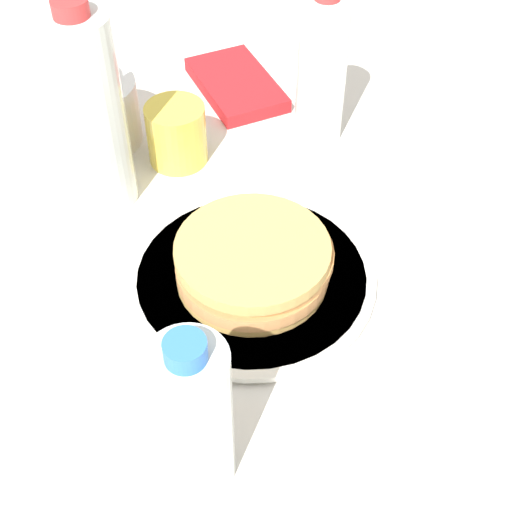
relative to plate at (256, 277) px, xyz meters
name	(u,v)px	position (x,y,z in m)	size (l,w,h in m)	color
ground_plane	(248,263)	(-0.03, 0.00, -0.01)	(4.00, 4.00, 0.00)	silver
plate	(256,277)	(0.00, 0.00, 0.00)	(0.27, 0.27, 0.01)	silver
pancake_stack	(255,261)	(0.01, 0.00, 0.03)	(0.17, 0.17, 0.05)	tan
juice_glass	(177,134)	(-0.23, -0.07, 0.03)	(0.08, 0.08, 0.08)	yellow
cream_jug	(96,109)	(-0.28, -0.17, 0.04)	(0.11, 0.11, 0.11)	white
water_bottle_near	(193,417)	(0.21, -0.08, 0.08)	(0.06, 0.06, 0.18)	silver
water_bottle_mid	(322,71)	(-0.25, 0.12, 0.09)	(0.06, 0.06, 0.21)	silver
water_bottle_far	(92,114)	(-0.17, -0.16, 0.11)	(0.08, 0.08, 0.26)	silver
napkin	(236,85)	(-0.37, 0.03, 0.00)	(0.19, 0.14, 0.02)	red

